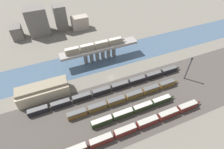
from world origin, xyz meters
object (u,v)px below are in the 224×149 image
object	(u,v)px
train_on_bridge	(96,45)
train_yard_outer	(113,88)
warehouse_building	(43,91)
train_yard_mid	(135,110)
train_yard_near	(116,134)
train_yard_far	(127,97)
signal_tower	(188,69)

from	to	relation	value
train_on_bridge	train_yard_outer	distance (m)	32.71
warehouse_building	train_yard_mid	bearing A→B (deg)	-34.74
train_yard_mid	train_yard_outer	world-z (taller)	train_yard_mid
warehouse_building	train_yard_outer	bearing A→B (deg)	-15.79
train_yard_near	warehouse_building	world-z (taller)	warehouse_building
train_yard_outer	train_yard_far	bearing A→B (deg)	-63.61
train_yard_mid	signal_tower	bearing A→B (deg)	14.08
train_yard_outer	warehouse_building	xyz separation A→B (m)	(-38.81, 10.97, 2.49)
warehouse_building	train_on_bridge	bearing A→B (deg)	26.81
train_on_bridge	train_yard_outer	size ratio (longest dim) A/B	0.44
train_yard_mid	train_yard_outer	xyz separation A→B (m)	(-4.83, 19.29, -0.08)
train_yard_near	warehouse_building	size ratio (longest dim) A/B	3.58
train_yard_mid	signal_tower	xyz separation A→B (m)	(41.86, 10.50, 6.49)
train_yard_outer	signal_tower	size ratio (longest dim) A/B	5.82
train_on_bridge	train_yard_mid	xyz separation A→B (m)	(4.37, -50.11, -10.88)
train_yard_far	train_yard_outer	bearing A→B (deg)	116.39
train_on_bridge	train_yard_mid	distance (m)	51.46
train_yard_near	train_yard_far	bearing A→B (deg)	50.62
train_yard_far	train_yard_near	bearing A→B (deg)	-129.38
train_on_bridge	train_yard_outer	bearing A→B (deg)	-90.87
train_yard_mid	train_yard_far	world-z (taller)	train_yard_mid
train_yard_outer	train_on_bridge	bearing A→B (deg)	89.13
warehouse_building	train_yard_far	bearing A→B (deg)	-25.53
train_yard_far	signal_tower	size ratio (longest dim) A/B	4.16
train_yard_mid	warehouse_building	size ratio (longest dim) A/B	1.76
train_yard_near	warehouse_building	bearing A→B (deg)	126.05
train_yard_near	signal_tower	xyz separation A→B (m)	(56.89, 19.53, 6.43)
signal_tower	warehouse_building	bearing A→B (deg)	166.98
train_yard_far	warehouse_building	size ratio (longest dim) A/B	2.45
train_yard_mid	signal_tower	distance (m)	43.64
warehouse_building	signal_tower	xyz separation A→B (m)	(85.50, -19.77, 4.08)
train_on_bridge	warehouse_building	size ratio (longest dim) A/B	1.51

